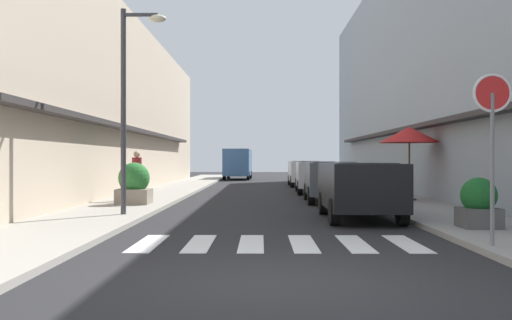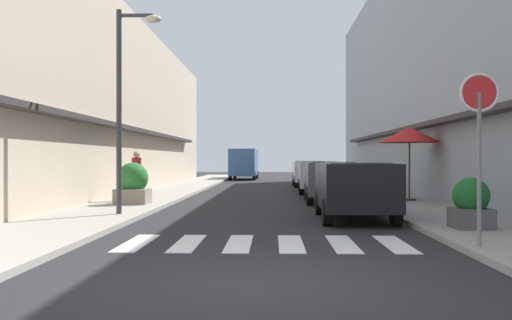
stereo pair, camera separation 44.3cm
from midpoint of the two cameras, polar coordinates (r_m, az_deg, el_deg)
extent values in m
plane|color=#232326|center=(23.91, 0.68, -3.67)|extent=(91.96, 91.96, 0.00)
cube|color=#9E998E|center=(24.33, -10.25, -3.46)|extent=(2.64, 58.52, 0.12)
cube|color=gray|center=(24.36, 11.60, -3.46)|extent=(2.64, 58.52, 0.12)
cube|color=#C6B299|center=(26.42, -18.00, 5.38)|extent=(5.00, 39.62, 8.01)
cube|color=#332D2D|center=(25.60, -12.15, 2.85)|extent=(0.50, 27.73, 0.16)
cube|color=#939EA8|center=(26.68, 19.31, 8.91)|extent=(5.00, 39.62, 11.33)
cube|color=#332D2D|center=(25.63, 13.48, 2.84)|extent=(0.50, 27.73, 0.16)
cube|color=silver|center=(10.74, -11.98, -8.23)|extent=(0.45, 2.20, 0.01)
cube|color=silver|center=(10.58, -6.89, -8.35)|extent=(0.45, 2.20, 0.01)
cube|color=silver|center=(10.50, -1.69, -8.42)|extent=(0.45, 2.20, 0.01)
cube|color=silver|center=(10.50, 3.55, -8.41)|extent=(0.45, 2.20, 0.01)
cube|color=silver|center=(10.60, 8.74, -8.34)|extent=(0.45, 2.20, 0.01)
cube|color=silver|center=(10.77, 13.80, -8.20)|extent=(0.45, 2.20, 0.01)
cube|color=black|center=(14.77, 9.51, -2.54)|extent=(1.81, 4.12, 1.13)
cube|color=black|center=(14.56, 9.64, -1.37)|extent=(1.50, 2.31, 0.56)
cylinder|color=black|center=(16.06, 6.00, -4.35)|extent=(0.23, 0.64, 0.64)
cylinder|color=black|center=(16.26, 11.61, -4.29)|extent=(0.23, 0.64, 0.64)
cylinder|color=black|center=(13.37, 6.96, -5.23)|extent=(0.23, 0.64, 0.64)
cylinder|color=black|center=(13.62, 13.66, -5.14)|extent=(0.23, 0.64, 0.64)
cube|color=#4C5156|center=(20.53, 6.97, -1.81)|extent=(1.87, 4.03, 1.13)
cube|color=black|center=(20.32, 7.03, -0.97)|extent=(1.54, 2.27, 0.56)
cylinder|color=black|center=(21.81, 4.60, -3.19)|extent=(0.24, 0.65, 0.64)
cylinder|color=black|center=(21.93, 8.76, -3.17)|extent=(0.24, 0.65, 0.64)
cylinder|color=black|center=(19.19, 4.92, -3.63)|extent=(0.24, 0.65, 0.64)
cylinder|color=black|center=(19.33, 9.64, -3.60)|extent=(0.24, 0.65, 0.64)
cube|color=silver|center=(26.00, 5.60, -1.42)|extent=(1.89, 4.38, 1.13)
cube|color=black|center=(25.78, 5.64, -0.75)|extent=(1.55, 2.47, 0.56)
cylinder|color=black|center=(27.41, 3.77, -2.52)|extent=(0.24, 0.65, 0.64)
cylinder|color=black|center=(27.50, 7.09, -2.52)|extent=(0.24, 0.65, 0.64)
cylinder|color=black|center=(24.56, 3.93, -2.82)|extent=(0.24, 0.65, 0.64)
cylinder|color=black|center=(24.66, 7.63, -2.81)|extent=(0.24, 0.65, 0.64)
cube|color=silver|center=(32.59, 4.56, -1.12)|extent=(1.78, 4.45, 1.13)
cube|color=black|center=(32.36, 4.59, -0.59)|extent=(1.48, 2.50, 0.56)
cylinder|color=black|center=(34.03, 3.06, -2.02)|extent=(0.22, 0.64, 0.64)
cylinder|color=black|center=(34.13, 5.73, -2.02)|extent=(0.22, 0.64, 0.64)
cylinder|color=black|center=(31.10, 3.28, -2.22)|extent=(0.22, 0.64, 0.64)
cylinder|color=black|center=(31.21, 6.20, -2.21)|extent=(0.22, 0.64, 0.64)
cube|color=#33598C|center=(43.99, -2.12, -0.23)|extent=(2.09, 5.45, 2.03)
cube|color=black|center=(43.72, -2.14, 0.76)|extent=(1.72, 3.07, 0.56)
cylinder|color=black|center=(45.86, -3.08, -1.49)|extent=(0.24, 0.65, 0.64)
cylinder|color=black|center=(45.73, -0.84, -1.49)|extent=(0.24, 0.65, 0.64)
cylinder|color=black|center=(42.31, -3.50, -1.62)|extent=(0.24, 0.65, 0.64)
cylinder|color=black|center=(42.17, -1.08, -1.62)|extent=(0.24, 0.65, 0.64)
cylinder|color=slate|center=(10.06, 21.58, -0.89)|extent=(0.07, 0.07, 2.53)
cylinder|color=red|center=(10.11, 21.58, 6.30)|extent=(0.64, 0.03, 0.64)
torus|color=white|center=(10.11, 21.58, 6.30)|extent=(0.65, 0.05, 0.65)
cylinder|color=#38383D|center=(15.28, -14.05, 4.76)|extent=(0.14, 0.14, 5.37)
cylinder|color=#38383D|center=(15.59, -12.40, 14.13)|extent=(0.90, 0.10, 0.10)
ellipsoid|color=beige|center=(15.47, -10.73, 13.86)|extent=(0.44, 0.28, 0.20)
cylinder|color=#262626|center=(20.58, 14.62, -3.86)|extent=(0.48, 0.48, 0.06)
cylinder|color=#4C3823|center=(20.54, 14.62, -0.73)|extent=(0.06, 0.06, 2.31)
cone|color=red|center=(20.56, 14.62, 2.49)|extent=(2.15, 2.15, 0.55)
cube|color=#4C4C4C|center=(12.71, 20.63, -5.48)|extent=(0.78, 0.78, 0.42)
sphere|color=#195623|center=(12.67, 20.63, -3.35)|extent=(0.75, 0.75, 0.75)
cube|color=gray|center=(18.69, -12.87, -3.60)|extent=(1.04, 1.04, 0.48)
sphere|color=#2D7533|center=(18.66, -12.87, -1.78)|extent=(1.00, 1.00, 1.00)
cube|color=gray|center=(24.44, 10.82, -2.75)|extent=(0.73, 0.73, 0.47)
sphere|color=#2D7533|center=(24.42, 10.82, -1.67)|extent=(0.64, 0.64, 0.64)
cylinder|color=#282B33|center=(20.28, -12.55, -2.81)|extent=(0.26, 0.26, 0.84)
cylinder|color=maroon|center=(20.25, -12.55, -0.68)|extent=(0.34, 0.34, 0.66)
sphere|color=tan|center=(20.25, -12.55, 0.58)|extent=(0.23, 0.23, 0.23)
camera|label=1|loc=(0.22, -90.60, 0.00)|focal=39.63mm
camera|label=2|loc=(0.22, 89.40, 0.00)|focal=39.63mm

